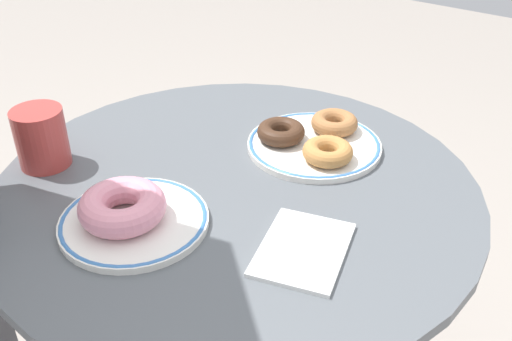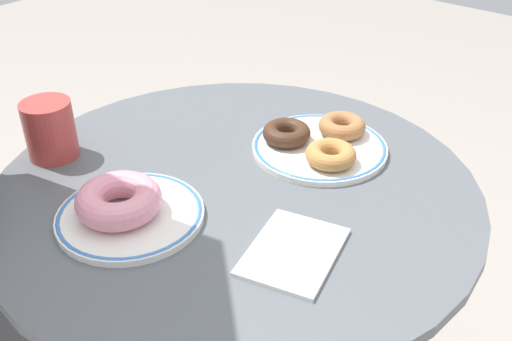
{
  "view_description": "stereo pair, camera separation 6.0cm",
  "coord_description": "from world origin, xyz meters",
  "px_view_note": "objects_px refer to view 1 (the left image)",
  "views": [
    {
      "loc": [
        -0.59,
        -0.46,
        1.24
      ],
      "look_at": [
        0.02,
        -0.03,
        0.76
      ],
      "focal_mm": 41.28,
      "sensor_mm": 36.0,
      "label": 1
    },
    {
      "loc": [
        -0.55,
        -0.5,
        1.24
      ],
      "look_at": [
        0.02,
        -0.03,
        0.76
      ],
      "focal_mm": 41.28,
      "sensor_mm": 36.0,
      "label": 2
    }
  ],
  "objects_px": {
    "cafe_table": "(238,289)",
    "donut_cinnamon": "(334,123)",
    "donut_chocolate": "(281,132)",
    "paper_napkin": "(303,249)",
    "coffee_mug": "(41,136)",
    "plate_left": "(134,221)",
    "donut_old_fashioned": "(328,152)",
    "donut_pink_frosted": "(122,206)",
    "plate_right": "(314,145)"
  },
  "relations": [
    {
      "from": "donut_old_fashioned",
      "to": "paper_napkin",
      "type": "height_order",
      "value": "donut_old_fashioned"
    },
    {
      "from": "plate_left",
      "to": "coffee_mug",
      "type": "xyz_separation_m",
      "value": [
        0.03,
        0.23,
        0.04
      ]
    },
    {
      "from": "plate_left",
      "to": "donut_old_fashioned",
      "type": "xyz_separation_m",
      "value": [
        0.29,
        -0.14,
        0.02
      ]
    },
    {
      "from": "cafe_table",
      "to": "plate_right",
      "type": "bearing_deg",
      "value": -14.69
    },
    {
      "from": "cafe_table",
      "to": "donut_cinnamon",
      "type": "height_order",
      "value": "donut_cinnamon"
    },
    {
      "from": "plate_left",
      "to": "paper_napkin",
      "type": "relative_size",
      "value": 1.42
    },
    {
      "from": "cafe_table",
      "to": "donut_old_fashioned",
      "type": "relative_size",
      "value": 9.23
    },
    {
      "from": "cafe_table",
      "to": "paper_napkin",
      "type": "bearing_deg",
      "value": -114.25
    },
    {
      "from": "donut_pink_frosted",
      "to": "donut_chocolate",
      "type": "bearing_deg",
      "value": -9.62
    },
    {
      "from": "plate_right",
      "to": "coffee_mug",
      "type": "height_order",
      "value": "coffee_mug"
    },
    {
      "from": "plate_right",
      "to": "donut_cinnamon",
      "type": "distance_m",
      "value": 0.06
    },
    {
      "from": "donut_old_fashioned",
      "to": "coffee_mug",
      "type": "distance_m",
      "value": 0.45
    },
    {
      "from": "plate_left",
      "to": "paper_napkin",
      "type": "xyz_separation_m",
      "value": [
        0.09,
        -0.22,
        -0.0
      ]
    },
    {
      "from": "donut_chocolate",
      "to": "donut_old_fashioned",
      "type": "height_order",
      "value": "same"
    },
    {
      "from": "plate_right",
      "to": "coffee_mug",
      "type": "relative_size",
      "value": 1.97
    },
    {
      "from": "donut_cinnamon",
      "to": "donut_chocolate",
      "type": "height_order",
      "value": "same"
    },
    {
      "from": "cafe_table",
      "to": "donut_chocolate",
      "type": "height_order",
      "value": "donut_chocolate"
    },
    {
      "from": "donut_cinnamon",
      "to": "paper_napkin",
      "type": "xyz_separation_m",
      "value": [
        -0.29,
        -0.12,
        -0.02
      ]
    },
    {
      "from": "donut_cinnamon",
      "to": "donut_old_fashioned",
      "type": "height_order",
      "value": "same"
    },
    {
      "from": "donut_cinnamon",
      "to": "donut_chocolate",
      "type": "bearing_deg",
      "value": 144.43
    },
    {
      "from": "donut_pink_frosted",
      "to": "donut_old_fashioned",
      "type": "distance_m",
      "value": 0.33
    },
    {
      "from": "donut_chocolate",
      "to": "coffee_mug",
      "type": "bearing_deg",
      "value": 133.87
    },
    {
      "from": "donut_old_fashioned",
      "to": "donut_pink_frosted",
      "type": "bearing_deg",
      "value": 153.52
    },
    {
      "from": "cafe_table",
      "to": "paper_napkin",
      "type": "distance_m",
      "value": 0.29
    },
    {
      "from": "coffee_mug",
      "to": "plate_right",
      "type": "bearing_deg",
      "value": -48.56
    },
    {
      "from": "coffee_mug",
      "to": "donut_old_fashioned",
      "type": "bearing_deg",
      "value": -55.65
    },
    {
      "from": "plate_left",
      "to": "donut_chocolate",
      "type": "distance_m",
      "value": 0.3
    },
    {
      "from": "plate_right",
      "to": "coffee_mug",
      "type": "distance_m",
      "value": 0.44
    },
    {
      "from": "donut_chocolate",
      "to": "coffee_mug",
      "type": "relative_size",
      "value": 0.71
    },
    {
      "from": "plate_left",
      "to": "paper_napkin",
      "type": "distance_m",
      "value": 0.24
    },
    {
      "from": "plate_left",
      "to": "donut_old_fashioned",
      "type": "distance_m",
      "value": 0.32
    },
    {
      "from": "plate_left",
      "to": "donut_pink_frosted",
      "type": "relative_size",
      "value": 1.73
    },
    {
      "from": "donut_pink_frosted",
      "to": "paper_napkin",
      "type": "xyz_separation_m",
      "value": [
        0.1,
        -0.23,
        -0.03
      ]
    },
    {
      "from": "donut_pink_frosted",
      "to": "donut_cinnamon",
      "type": "height_order",
      "value": "donut_pink_frosted"
    },
    {
      "from": "donut_pink_frosted",
      "to": "donut_chocolate",
      "type": "xyz_separation_m",
      "value": [
        0.31,
        -0.05,
        -0.01
      ]
    },
    {
      "from": "donut_old_fashioned",
      "to": "paper_napkin",
      "type": "xyz_separation_m",
      "value": [
        -0.2,
        -0.08,
        -0.02
      ]
    },
    {
      "from": "donut_pink_frosted",
      "to": "donut_cinnamon",
      "type": "bearing_deg",
      "value": -15.73
    },
    {
      "from": "cafe_table",
      "to": "donut_chocolate",
      "type": "bearing_deg",
      "value": 3.69
    },
    {
      "from": "paper_napkin",
      "to": "coffee_mug",
      "type": "height_order",
      "value": "coffee_mug"
    },
    {
      "from": "plate_right",
      "to": "donut_pink_frosted",
      "type": "bearing_deg",
      "value": 162.68
    },
    {
      "from": "plate_left",
      "to": "donut_pink_frosted",
      "type": "height_order",
      "value": "donut_pink_frosted"
    },
    {
      "from": "plate_right",
      "to": "donut_pink_frosted",
      "type": "height_order",
      "value": "donut_pink_frosted"
    },
    {
      "from": "plate_left",
      "to": "donut_cinnamon",
      "type": "bearing_deg",
      "value": -14.73
    },
    {
      "from": "donut_cinnamon",
      "to": "coffee_mug",
      "type": "bearing_deg",
      "value": 136.02
    },
    {
      "from": "donut_pink_frosted",
      "to": "donut_old_fashioned",
      "type": "bearing_deg",
      "value": -26.48
    },
    {
      "from": "plate_left",
      "to": "plate_right",
      "type": "height_order",
      "value": "same"
    },
    {
      "from": "donut_pink_frosted",
      "to": "coffee_mug",
      "type": "height_order",
      "value": "coffee_mug"
    },
    {
      "from": "donut_chocolate",
      "to": "donut_cinnamon",
      "type": "bearing_deg",
      "value": -35.57
    },
    {
      "from": "donut_old_fashioned",
      "to": "donut_chocolate",
      "type": "bearing_deg",
      "value": 83.27
    },
    {
      "from": "plate_left",
      "to": "donut_old_fashioned",
      "type": "height_order",
      "value": "donut_old_fashioned"
    }
  ]
}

